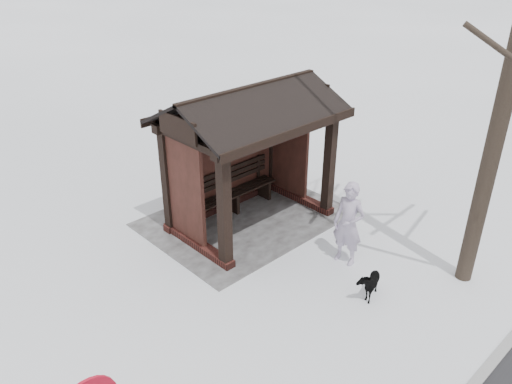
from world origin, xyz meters
TOP-DOWN VIEW (x-y plane):
  - ground at (0.00, 0.00)m, footprint 120.00×120.00m
  - kerb at (0.00, 5.50)m, footprint 120.00×0.15m
  - trampled_patch at (0.00, -0.20)m, footprint 4.20×3.20m
  - bus_shelter at (0.00, -0.16)m, footprint 3.60×2.40m
  - pedestrian at (-0.31, 2.36)m, footprint 0.49×0.67m
  - dog at (0.24, 3.27)m, footprint 0.74×0.53m

SIDE VIEW (x-z plane):
  - ground at x=0.00m, z-range 0.00..0.00m
  - trampled_patch at x=0.00m, z-range 0.00..0.02m
  - kerb at x=0.00m, z-range -0.02..0.04m
  - dog at x=0.24m, z-range 0.00..0.57m
  - pedestrian at x=-0.31m, z-range 0.00..1.69m
  - bus_shelter at x=0.00m, z-range 0.62..3.71m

